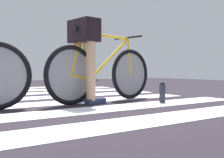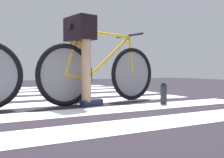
# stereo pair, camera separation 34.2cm
# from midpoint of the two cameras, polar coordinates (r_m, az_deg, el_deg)

# --- Properties ---
(ground) EXTENTS (18.00, 14.00, 0.02)m
(ground) POSITION_cam_midpoint_polar(r_m,az_deg,el_deg) (3.76, -24.26, -4.77)
(ground) COLOR #27212A
(crosswalk_markings) EXTENTS (5.38, 5.01, 0.00)m
(crosswalk_markings) POSITION_cam_midpoint_polar(r_m,az_deg,el_deg) (4.02, -24.53, -4.18)
(crosswalk_markings) COLOR white
(crosswalk_markings) RESTS_ON ground
(bicycle_1_of_4) EXTENTS (1.72, 0.54, 0.93)m
(bicycle_1_of_4) POSITION_cam_midpoint_polar(r_m,az_deg,el_deg) (3.43, -4.28, 1.38)
(bicycle_1_of_4) COLOR black
(bicycle_1_of_4) RESTS_ON ground
(cyclist_1_of_4) EXTENTS (0.37, 0.44, 1.04)m
(cyclist_1_of_4) POSITION_cam_midpoint_polar(r_m,az_deg,el_deg) (3.26, -8.62, 6.35)
(cyclist_1_of_4) COLOR tan
(cyclist_1_of_4) RESTS_ON ground
(water_bottle) EXTENTS (0.08, 0.08, 0.26)m
(water_bottle) POSITION_cam_midpoint_polar(r_m,az_deg,el_deg) (3.37, 8.56, -3.12)
(water_bottle) COLOR #262932
(water_bottle) RESTS_ON ground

